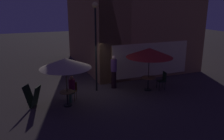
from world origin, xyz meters
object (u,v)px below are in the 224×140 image
Objects in this scene: patio_umbrella_0 at (149,53)px; street_lamp_near_corner at (96,32)px; cafe_table_0 at (148,81)px; cafe_chair_0 at (163,79)px; patio_umbrella_1 at (65,63)px; cafe_table_1 at (67,96)px; patron_standing_1 at (114,72)px; patron_seated_0 at (72,87)px; menu_sandwich_board at (33,96)px; cafe_chair_1 at (73,89)px.

street_lamp_near_corner is at bearing 159.32° from patio_umbrella_0.
patio_umbrella_0 is (0.00, 0.00, 1.57)m from cafe_table_0.
cafe_chair_0 is (0.85, -0.14, -1.53)m from patio_umbrella_0.
patio_umbrella_1 is 5.62m from cafe_chair_0.
patron_standing_1 is at bearing 26.70° from cafe_table_1.
patron_standing_1 reaches higher than patron_seated_0.
street_lamp_near_corner is at bearing 47.63° from menu_sandwich_board.
cafe_chair_1 is (0.40, 0.68, -1.53)m from patio_umbrella_1.
patio_umbrella_1 is 3.47m from patron_standing_1.
menu_sandwich_board is at bearing -53.59° from cafe_chair_1.
menu_sandwich_board is at bearing 28.79° from patron_standing_1.
cafe_chair_0 is at bearing 117.61° from patron_seated_0.
cafe_table_0 is 0.34× the size of patio_umbrella_1.
patron_standing_1 is at bearing 147.30° from patio_umbrella_0.
street_lamp_near_corner is 4.44m from menu_sandwich_board.
street_lamp_near_corner is 2.64m from patio_umbrella_1.
street_lamp_near_corner is at bearing 159.32° from cafe_table_0.
cafe_chair_0 is at bearing 170.79° from patron_standing_1.
street_lamp_near_corner is 3.14m from cafe_chair_1.
cafe_chair_0 is 2.77m from patron_standing_1.
cafe_table_0 is at bearing -20.68° from street_lamp_near_corner.
patio_umbrella_1 is 1.85× the size of patron_seated_0.
patron_standing_1 is (1.04, 0.04, -2.24)m from street_lamp_near_corner.
cafe_table_0 is (2.66, -1.01, -2.65)m from street_lamp_near_corner.
patio_umbrella_1 is (1.51, -0.48, 1.54)m from menu_sandwich_board.
street_lamp_near_corner is 6.66× the size of cafe_table_1.
patio_umbrella_1 reaches higher than cafe_chair_0.
cafe_chair_1 is at bearing 59.46° from cafe_table_1.
cafe_chair_0 is (5.42, 0.30, 0.09)m from cafe_table_1.
cafe_table_0 is 0.31× the size of patio_umbrella_0.
patio_umbrella_1 is at bearing -142.83° from street_lamp_near_corner.
patio_umbrella_0 is 4.46m from cafe_chair_1.
cafe_chair_1 is at bearing 176.60° from patio_umbrella_0.
cafe_table_1 is at bearing 0.00° from patron_seated_0.
cafe_table_0 is 0.90× the size of cafe_chair_1.
patron_standing_1 is (-1.63, 1.04, -1.16)m from patio_umbrella_0.
patio_umbrella_0 is at bearing 117.15° from cafe_chair_1.
patio_umbrella_0 reaches higher than cafe_chair_1.
menu_sandwich_board is 1.02× the size of cafe_chair_0.
patron_standing_1 is at bearing 139.94° from patron_seated_0.
menu_sandwich_board is 6.28m from patio_umbrella_0.
cafe_table_0 is at bearing 118.85° from patron_seated_0.
cafe_table_1 is 0.38× the size of patron_standing_1.
cafe_chair_1 is at bearing 176.60° from cafe_table_0.
cafe_table_1 is 0.28× the size of patio_umbrella_0.
cafe_table_0 is at bearing 5.44° from patio_umbrella_1.
street_lamp_near_corner is 6.00× the size of cafe_table_0.
cafe_table_1 is 3.32m from patron_standing_1.
patron_standing_1 is at bearing 44.57° from menu_sandwich_board.
street_lamp_near_corner is at bearing 18.29° from patron_standing_1.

